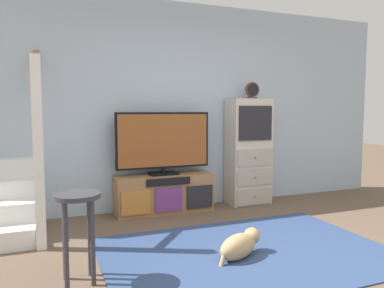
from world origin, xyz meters
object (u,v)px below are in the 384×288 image
at_px(television, 163,142).
at_px(bar_stool_near, 78,216).
at_px(dog, 240,245).
at_px(desk_clock, 252,90).
at_px(media_console, 164,194).
at_px(side_cabinet, 249,152).

relative_size(television, bar_stool_near, 1.77).
height_order(television, dog, television).
relative_size(desk_clock, dog, 0.44).
relative_size(bar_stool_near, dog, 1.35).
height_order(media_console, dog, media_console).
xyz_separation_m(television, desk_clock, (1.26, -0.03, 0.66)).
bearing_deg(bar_stool_near, dog, -1.46).
xyz_separation_m(desk_clock, dog, (-1.08, -1.66, -1.45)).
xyz_separation_m(side_cabinet, dog, (-1.05, -1.68, -0.61)).
distance_m(desk_clock, bar_stool_near, 3.12).
bearing_deg(television, dog, -83.97).
bearing_deg(television, side_cabinet, -0.64).
distance_m(media_console, dog, 1.68).
xyz_separation_m(media_console, bar_stool_near, (-1.18, -1.63, 0.27)).
height_order(desk_clock, bar_stool_near, desk_clock).
bearing_deg(media_console, dog, -83.89).
bearing_deg(media_console, television, 90.00).
height_order(side_cabinet, bar_stool_near, side_cabinet).
bearing_deg(side_cabinet, television, 179.36).
distance_m(side_cabinet, desk_clock, 0.84).
bearing_deg(side_cabinet, dog, -121.97).
height_order(bar_stool_near, dog, bar_stool_near).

